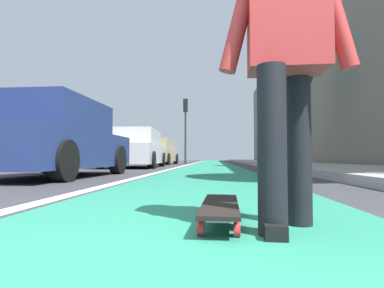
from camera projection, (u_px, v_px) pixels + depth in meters
The scene contains 12 objects.
ground_plane at pixel (211, 169), 10.71m from camera, with size 80.00×80.00×0.00m, color #38383D.
bike_lane_paint at pixel (213, 163), 24.66m from camera, with size 56.00×2.32×0.00m, color #288466.
lane_stripe_white at pixel (193, 164), 20.77m from camera, with size 52.00×0.16×0.01m, color silver.
sidewalk_curb at pixel (274, 163), 18.43m from camera, with size 52.00×3.20×0.15m, color #9E9B93.
building_facade at pixel (297, 99), 22.44m from camera, with size 40.00×1.20×9.18m, color slate.
skateboard at pixel (220, 207), 1.78m from camera, with size 0.85×0.23×0.11m.
skater_person at pixel (286, 50), 1.65m from camera, with size 0.45×0.72×1.64m.
parked_car_near at pixel (54, 140), 6.14m from camera, with size 4.06×1.98×1.49m.
parked_car_mid at pixel (134, 150), 12.28m from camera, with size 4.67×2.17×1.46m.
parked_car_far at pixel (157, 152), 18.29m from camera, with size 4.41×2.08×1.47m.
traffic_light at pixel (185, 119), 20.04m from camera, with size 0.33×0.28×4.14m.
street_tree_mid at pixel (289, 75), 13.11m from camera, with size 1.99×1.99×4.87m.
Camera 1 is at (-0.76, -0.14, 0.37)m, focal length 29.48 mm.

